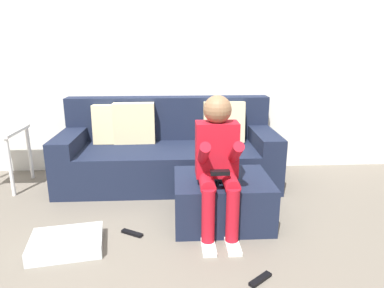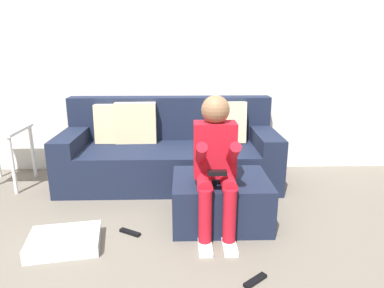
% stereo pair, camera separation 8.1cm
% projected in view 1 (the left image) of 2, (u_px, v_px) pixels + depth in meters
% --- Properties ---
extents(ground_plane, '(8.27, 8.27, 0.00)m').
position_uv_depth(ground_plane, '(189.00, 273.00, 2.24)').
color(ground_plane, '#6B6359').
extents(wall_back, '(6.36, 0.10, 2.59)m').
position_uv_depth(wall_back, '(180.00, 58.00, 3.88)').
color(wall_back, silver).
rests_on(wall_back, ground_plane).
extents(couch_sectional, '(2.25, 0.90, 0.88)m').
position_uv_depth(couch_sectional, '(168.00, 151.00, 3.73)').
color(couch_sectional, '#192138').
rests_on(couch_sectional, ground_plane).
extents(ottoman, '(0.78, 0.63, 0.38)m').
position_uv_depth(ottoman, '(222.00, 200.00, 2.87)').
color(ottoman, '#192138').
rests_on(ottoman, ground_plane).
extents(person_seated, '(0.32, 0.56, 1.07)m').
position_uv_depth(person_seated, '(218.00, 158.00, 2.60)').
color(person_seated, red).
rests_on(person_seated, ground_plane).
extents(storage_bin, '(0.56, 0.45, 0.10)m').
position_uv_depth(storage_bin, '(67.00, 243.00, 2.49)').
color(storage_bin, silver).
rests_on(storage_bin, ground_plane).
extents(remote_near_ottoman, '(0.17, 0.15, 0.02)m').
position_uv_depth(remote_near_ottoman, '(260.00, 279.00, 2.16)').
color(remote_near_ottoman, black).
rests_on(remote_near_ottoman, ground_plane).
extents(remote_by_storage_bin, '(0.18, 0.13, 0.02)m').
position_uv_depth(remote_by_storage_bin, '(132.00, 233.00, 2.70)').
color(remote_by_storage_bin, black).
rests_on(remote_by_storage_bin, ground_plane).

